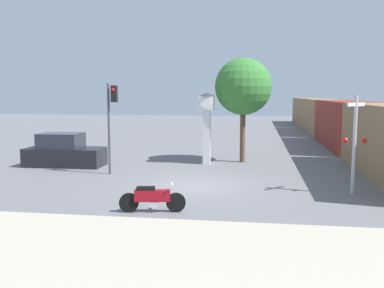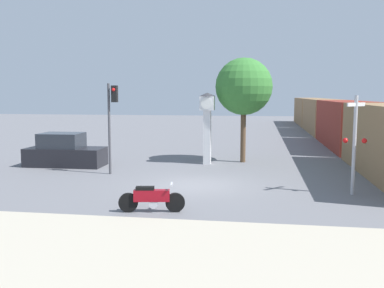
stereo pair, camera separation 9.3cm
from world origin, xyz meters
name	(u,v)px [view 1 (the left image)]	position (x,y,z in m)	size (l,w,h in m)	color
ground_plane	(196,185)	(0.00, 0.00, 0.00)	(120.00, 120.00, 0.00)	slate
sidewalk_strip	(146,257)	(0.00, -8.41, 0.05)	(36.00, 6.00, 0.10)	#B2A893
motorcycle	(152,198)	(-0.83, -4.41, 0.47)	(2.19, 0.59, 0.97)	black
clock_tower	(207,117)	(-0.20, 5.67, 2.64)	(0.92, 0.92, 3.98)	white
freight_train	(331,119)	(9.00, 21.13, 1.70)	(2.80, 47.76, 3.40)	olive
traffic_light	(111,112)	(-4.39, 1.93, 3.03)	(0.50, 0.35, 4.41)	#47474C
railroad_crossing_signal	(355,141)	(6.30, -0.74, 2.10)	(0.90, 0.82, 3.86)	#B7B7BC
street_tree	(243,87)	(1.76, 6.68, 4.31)	(3.23, 3.23, 5.95)	brown
parked_car	(64,152)	(-7.81, 3.85, 0.75)	(4.24, 1.89, 1.80)	black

